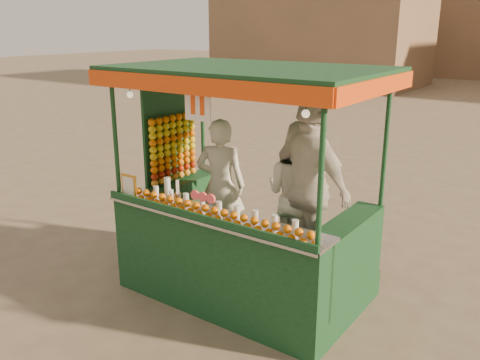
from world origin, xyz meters
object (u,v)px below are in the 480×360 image
Objects in this scene: juice_cart at (236,226)px; vendor_left at (221,185)px; vendor_right at (310,188)px; vendor_middle at (298,195)px.

vendor_left is at bearing 142.88° from juice_cart.
juice_cart is 1.42× the size of vendor_right.
vendor_right reaches higher than vendor_left.
juice_cart reaches higher than vendor_middle.
juice_cart is at bearing 50.74° from vendor_right.
vendor_left is 0.82× the size of vendor_right.
vendor_middle is at bearing 164.59° from vendor_left.
vendor_right reaches higher than vendor_middle.
vendor_right is at bearing 30.22° from juice_cart.
juice_cart is at bearing 118.17° from vendor_left.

